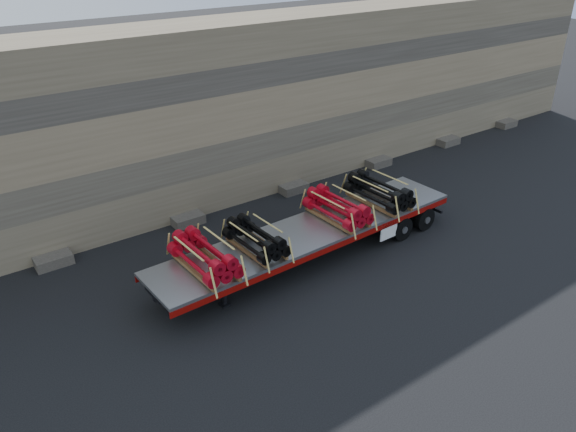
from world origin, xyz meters
The scene contains 7 objects.
ground centered at (0.00, 0.00, 0.00)m, with size 120.00×120.00×0.00m, color black.
rock_wall centered at (0.00, 6.50, 3.50)m, with size 44.00×3.00×7.00m, color #7A6B54.
trailer centered at (-0.77, -0.03, 0.58)m, with size 11.56×2.22×1.16m, color #9C9FA3, non-canonical shape.
bundle_front centered at (-4.79, -0.16, 1.59)m, with size 1.22×2.43×0.86m, color #B10919, non-canonical shape.
bundle_midfront centered at (-2.98, -0.10, 1.55)m, with size 1.10×2.20×0.78m, color black, non-canonical shape.
bundle_midrear centered at (0.43, 0.01, 1.58)m, with size 1.19×2.37×0.84m, color #B10919, non-canonical shape.
bundle_rear centered at (2.45, 0.08, 1.59)m, with size 1.23×2.47×0.88m, color black, non-canonical shape.
Camera 1 is at (-10.99, -12.89, 10.16)m, focal length 35.00 mm.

